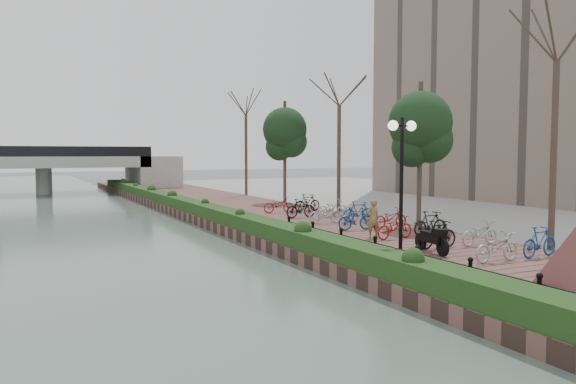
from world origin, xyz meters
TOP-DOWN VIEW (x-y plane):
  - ground at (0.00, 0.00)m, footprint 220.00×220.00m
  - promenade at (4.00, 17.50)m, footprint 8.00×75.00m
  - inland_pavement at (20.00, 17.50)m, footprint 24.00×75.00m
  - hedge at (0.60, 20.00)m, footprint 1.10×56.00m
  - chain_fence at (1.40, 2.00)m, footprint 0.10×14.10m
  - lamppost at (2.35, 2.99)m, footprint 1.02×0.32m
  - motorcycle at (3.83, 3.25)m, footprint 0.69×1.63m
  - pedestrian at (4.00, 6.87)m, footprint 0.58×0.41m
  - bicycle_parking at (5.49, 8.93)m, footprint 2.40×17.32m
  - street_trees at (8.00, 12.68)m, footprint 3.20×37.12m

SIDE VIEW (x-z plane):
  - ground at x=0.00m, z-range 0.00..0.00m
  - promenade at x=4.00m, z-range 0.00..0.50m
  - inland_pavement at x=20.00m, z-range 0.00..0.50m
  - hedge at x=0.60m, z-range 0.50..1.10m
  - chain_fence at x=1.40m, z-range 0.50..1.20m
  - bicycle_parking at x=5.49m, z-range 0.47..1.47m
  - motorcycle at x=3.83m, z-range 0.50..1.48m
  - pedestrian at x=4.00m, z-range 0.50..2.01m
  - street_trees at x=8.00m, z-range 0.29..7.09m
  - lamppost at x=2.35m, z-range 1.51..5.92m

